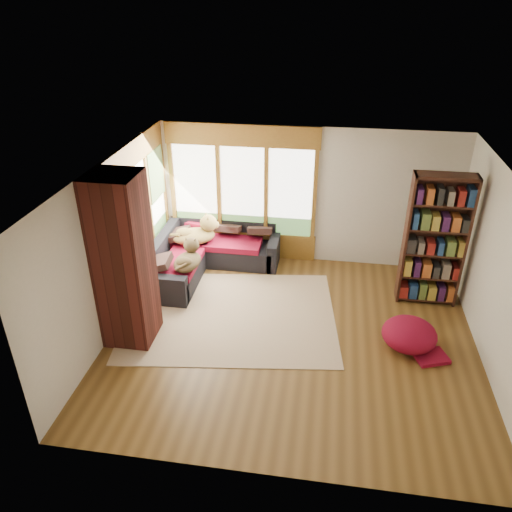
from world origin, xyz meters
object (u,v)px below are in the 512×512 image
(sectional_sofa, at_px, (196,257))
(bookshelf, at_px, (435,241))
(dog_tan, at_px, (197,229))
(dog_brindle, at_px, (188,254))
(pouf, at_px, (409,334))
(area_rug, at_px, (231,315))
(brick_chimney, at_px, (124,262))

(sectional_sofa, height_order, bookshelf, bookshelf)
(bookshelf, relative_size, dog_tan, 2.38)
(dog_tan, height_order, dog_brindle, dog_tan)
(dog_tan, xyz_separation_m, dog_brindle, (0.08, -0.90, -0.04))
(pouf, distance_m, dog_tan, 4.19)
(sectional_sofa, bearing_deg, bookshelf, -5.95)
(area_rug, xyz_separation_m, bookshelf, (3.17, 0.96, 1.12))
(brick_chimney, distance_m, sectional_sofa, 2.32)
(brick_chimney, relative_size, dog_brindle, 3.54)
(sectional_sofa, bearing_deg, dog_tan, 90.93)
(brick_chimney, height_order, area_rug, brick_chimney)
(brick_chimney, height_order, bookshelf, brick_chimney)
(sectional_sofa, distance_m, bookshelf, 4.19)
(brick_chimney, distance_m, dog_tan, 2.39)
(brick_chimney, distance_m, dog_brindle, 1.59)
(bookshelf, height_order, pouf, bookshelf)
(area_rug, bearing_deg, dog_brindle, 143.14)
(bookshelf, relative_size, dog_brindle, 3.05)
(pouf, bearing_deg, bookshelf, 72.80)
(area_rug, distance_m, dog_brindle, 1.29)
(dog_tan, bearing_deg, area_rug, -84.51)
(sectional_sofa, relative_size, pouf, 2.74)
(dog_tan, relative_size, dog_brindle, 1.28)
(brick_chimney, distance_m, area_rug, 2.03)
(brick_chimney, xyz_separation_m, pouf, (4.13, 0.38, -1.07))
(brick_chimney, xyz_separation_m, dog_brindle, (0.51, 1.39, -0.57))
(sectional_sofa, relative_size, dog_brindle, 2.99)
(pouf, relative_size, dog_brindle, 1.09)
(brick_chimney, bearing_deg, sectional_sofa, 77.71)
(pouf, bearing_deg, dog_tan, 152.66)
(area_rug, relative_size, pouf, 4.18)
(area_rug, height_order, bookshelf, bookshelf)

